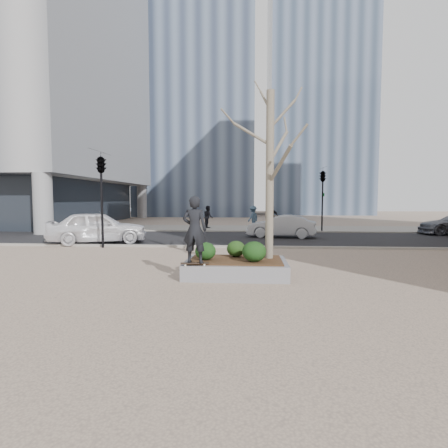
# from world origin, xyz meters

# --- Properties ---
(ground) EXTENTS (120.00, 120.00, 0.00)m
(ground) POSITION_xyz_m (0.00, 0.00, 0.00)
(ground) COLOR tan
(ground) RESTS_ON ground
(street) EXTENTS (60.00, 8.00, 0.02)m
(street) POSITION_xyz_m (0.00, 10.00, 0.01)
(street) COLOR black
(street) RESTS_ON ground
(far_sidewalk) EXTENTS (60.00, 6.00, 0.02)m
(far_sidewalk) POSITION_xyz_m (0.00, 17.00, 0.01)
(far_sidewalk) COLOR gray
(far_sidewalk) RESTS_ON ground
(planter) EXTENTS (3.00, 2.00, 0.45)m
(planter) POSITION_xyz_m (1.00, 0.00, 0.23)
(planter) COLOR gray
(planter) RESTS_ON ground
(planter_mulch) EXTENTS (2.70, 1.70, 0.04)m
(planter_mulch) POSITION_xyz_m (1.00, 0.00, 0.47)
(planter_mulch) COLOR #382314
(planter_mulch) RESTS_ON planter
(sycamore_tree) EXTENTS (2.80, 2.80, 6.60)m
(sycamore_tree) POSITION_xyz_m (2.00, 0.30, 3.79)
(sycamore_tree) COLOR gray
(sycamore_tree) RESTS_ON planter_mulch
(shrub_left) EXTENTS (0.61, 0.61, 0.52)m
(shrub_left) POSITION_xyz_m (0.11, -0.19, 0.75)
(shrub_left) COLOR #153811
(shrub_left) RESTS_ON planter_mulch
(shrub_middle) EXTENTS (0.58, 0.58, 0.49)m
(shrub_middle) POSITION_xyz_m (0.99, 0.47, 0.74)
(shrub_middle) COLOR black
(shrub_middle) RESTS_ON planter_mulch
(shrub_right) EXTENTS (0.69, 0.69, 0.58)m
(shrub_right) POSITION_xyz_m (1.54, -0.39, 0.78)
(shrub_right) COLOR #143811
(shrub_right) RESTS_ON planter_mulch
(skateboard) EXTENTS (0.80, 0.35, 0.08)m
(skateboard) POSITION_xyz_m (-0.10, -0.87, 0.49)
(skateboard) COLOR black
(skateboard) RESTS_ON planter
(skateboarder) EXTENTS (0.70, 0.49, 1.84)m
(skateboarder) POSITION_xyz_m (-0.10, -0.87, 1.45)
(skateboarder) COLOR black
(skateboarder) RESTS_ON skateboard
(police_car) EXTENTS (5.22, 3.48, 1.65)m
(police_car) POSITION_xyz_m (-6.37, 7.06, 0.84)
(police_car) COLOR white
(police_car) RESTS_ON street
(car_silver) EXTENTS (4.22, 2.05, 1.33)m
(car_silver) POSITION_xyz_m (3.30, 10.57, 0.69)
(car_silver) COLOR gray
(car_silver) RESTS_ON street
(pedestrian_a) EXTENTS (0.93, 1.04, 1.76)m
(pedestrian_a) POSITION_xyz_m (-1.86, 17.19, 0.91)
(pedestrian_a) COLOR black
(pedestrian_a) RESTS_ON far_sidewalk
(pedestrian_b) EXTENTS (1.19, 1.32, 1.78)m
(pedestrian_b) POSITION_xyz_m (1.68, 16.21, 0.91)
(pedestrian_b) COLOR #364D62
(pedestrian_b) RESTS_ON far_sidewalk
(pedestrian_c) EXTENTS (1.15, 0.74, 1.83)m
(pedestrian_c) POSITION_xyz_m (3.11, 16.26, 0.94)
(pedestrian_c) COLOR black
(pedestrian_c) RESTS_ON far_sidewalk
(traffic_light_near) EXTENTS (0.60, 2.48, 4.50)m
(traffic_light_near) POSITION_xyz_m (-5.50, 5.60, 2.25)
(traffic_light_near) COLOR black
(traffic_light_near) RESTS_ON ground
(traffic_light_far) EXTENTS (0.60, 2.48, 4.50)m
(traffic_light_far) POSITION_xyz_m (6.50, 14.60, 2.25)
(traffic_light_far) COLOR black
(traffic_light_far) RESTS_ON ground
(building_glass_a) EXTENTS (16.00, 16.00, 45.00)m
(building_glass_a) POSITION_xyz_m (-6.00, 42.00, 22.50)
(building_glass_a) COLOR slate
(building_glass_a) RESTS_ON ground
(building_glass_b) EXTENTS (15.00, 15.00, 55.00)m
(building_glass_b) POSITION_xyz_m (12.00, 48.00, 27.50)
(building_glass_b) COLOR slate
(building_glass_b) RESTS_ON ground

